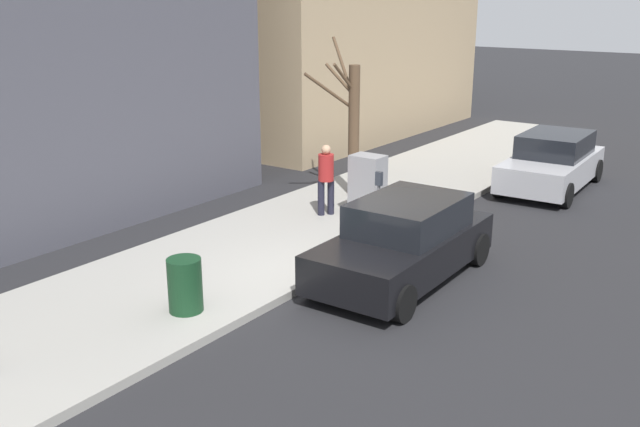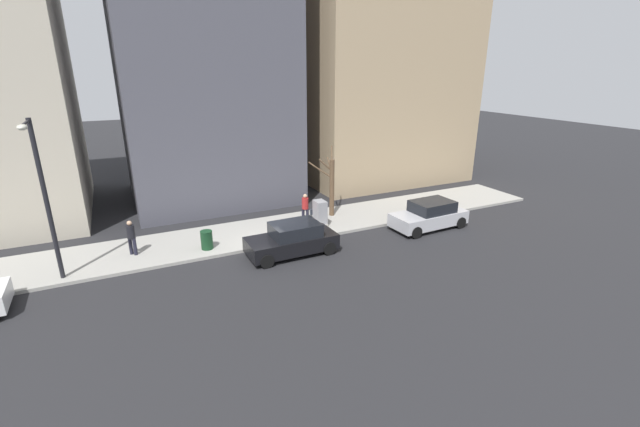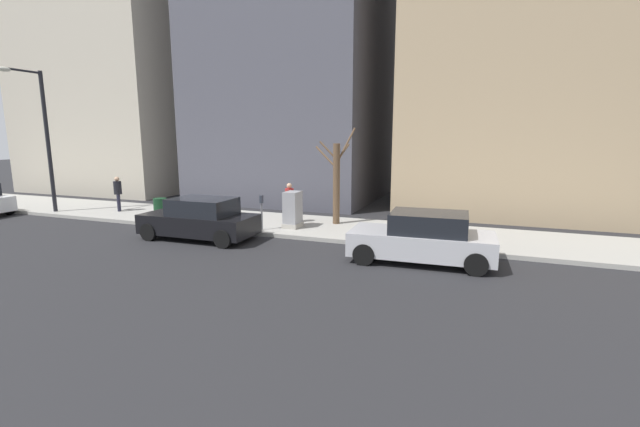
{
  "view_description": "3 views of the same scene",
  "coord_description": "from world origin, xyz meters",
  "views": [
    {
      "loc": [
        -7.09,
        9.85,
        5.1
      ],
      "look_at": [
        0.92,
        -1.3,
        0.86
      ],
      "focal_mm": 40.0,
      "sensor_mm": 36.0,
      "label": 1
    },
    {
      "loc": [
        -18.34,
        5.81,
        8.46
      ],
      "look_at": [
        0.73,
        -3.44,
        1.08
      ],
      "focal_mm": 24.0,
      "sensor_mm": 36.0,
      "label": 2
    },
    {
      "loc": [
        -13.9,
        -10.63,
        3.75
      ],
      "look_at": [
        0.08,
        -5.34,
        1.02
      ],
      "focal_mm": 24.0,
      "sensor_mm": 36.0,
      "label": 3
    }
  ],
  "objects": [
    {
      "name": "parked_car_silver",
      "position": [
        -1.22,
        -9.12,
        0.74
      ],
      "size": [
        2.07,
        4.27,
        1.52
      ],
      "rotation": [
        0.0,
        0.0,
        0.04
      ],
      "color": "#B7B7BC",
      "rests_on": "ground"
    },
    {
      "name": "parked_car_black",
      "position": [
        -1.13,
        -1.11,
        0.74
      ],
      "size": [
        1.98,
        4.23,
        1.52
      ],
      "rotation": [
        0.0,
        0.0,
        0.02
      ],
      "color": "black",
      "rests_on": "ground"
    },
    {
      "name": "trash_bin",
      "position": [
        0.9,
        2.47,
        0.6
      ],
      "size": [
        0.56,
        0.56,
        0.9
      ],
      "primitive_type": "cylinder",
      "color": "#14381E",
      "rests_on": "sidewalk"
    },
    {
      "name": "ground_plane",
      "position": [
        0.0,
        0.0,
        0.0
      ],
      "size": [
        120.0,
        120.0,
        0.0
      ],
      "primitive_type": "plane",
      "color": "#232326"
    },
    {
      "name": "sidewalk",
      "position": [
        2.0,
        0.0,
        0.07
      ],
      "size": [
        4.0,
        36.0,
        0.15
      ],
      "primitive_type": "cube",
      "color": "#9E9B93",
      "rests_on": "ground"
    },
    {
      "name": "parking_meter",
      "position": [
        0.45,
        -2.8,
        0.98
      ],
      "size": [
        0.14,
        0.1,
        1.35
      ],
      "color": "slate",
      "rests_on": "sidewalk"
    },
    {
      "name": "utility_box",
      "position": [
        1.3,
        -3.72,
        0.85
      ],
      "size": [
        0.83,
        0.61,
        1.43
      ],
      "color": "#A8A399",
      "rests_on": "sidewalk"
    },
    {
      "name": "pedestrian_near_meter",
      "position": [
        2.12,
        -3.21,
        1.09
      ],
      "size": [
        0.36,
        0.36,
        1.66
      ],
      "rotation": [
        0.0,
        0.0,
        4.1
      ],
      "color": "#1E1E2D",
      "rests_on": "sidewalk"
    },
    {
      "name": "bare_tree",
      "position": [
        2.65,
        -5.09,
        1.95
      ],
      "size": [
        1.16,
        1.68,
        3.93
      ],
      "color": "brown",
      "rests_on": "sidewalk"
    }
  ]
}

